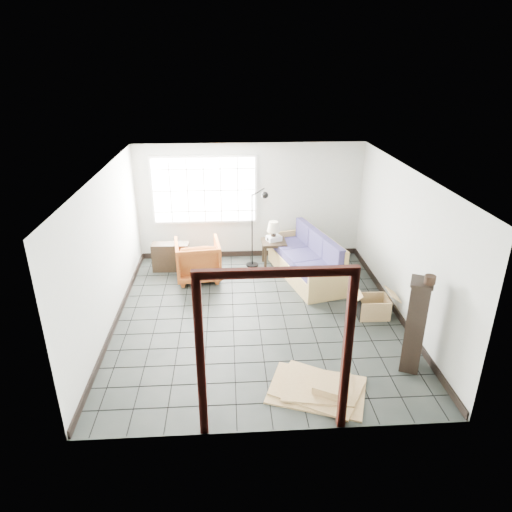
{
  "coord_description": "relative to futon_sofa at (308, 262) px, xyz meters",
  "views": [
    {
      "loc": [
        -0.49,
        -7.04,
        4.23
      ],
      "look_at": [
        -0.02,
        0.3,
        1.04
      ],
      "focal_mm": 32.0,
      "sensor_mm": 36.0,
      "label": 1
    }
  ],
  "objects": [
    {
      "name": "ground",
      "position": [
        -1.14,
        -1.53,
        -0.35
      ],
      "size": [
        5.5,
        5.5,
        0.0
      ],
      "primitive_type": "plane",
      "color": "black",
      "rests_on": "ground"
    },
    {
      "name": "armchair",
      "position": [
        -2.29,
        0.1,
        0.11
      ],
      "size": [
        0.99,
        0.94,
        0.92
      ],
      "primitive_type": "imported",
      "rotation": [
        0.0,
        0.0,
        3.27
      ],
      "color": "maroon",
      "rests_on": "ground"
    },
    {
      "name": "table_lamp",
      "position": [
        -0.66,
        0.68,
        0.52
      ],
      "size": [
        0.3,
        0.3,
        0.44
      ],
      "rotation": [
        0.0,
        0.0,
        -0.06
      ],
      "color": "black",
      "rests_on": "side_table"
    },
    {
      "name": "doorway_trim",
      "position": [
        -1.14,
        -4.23,
        1.03
      ],
      "size": [
        1.8,
        0.08,
        2.2
      ],
      "color": "#340F0B",
      "rests_on": "ground"
    },
    {
      "name": "open_box",
      "position": [
        0.89,
        -1.64,
        -0.17
      ],
      "size": [
        0.89,
        0.46,
        0.5
      ],
      "rotation": [
        0.0,
        0.0,
        -0.02
      ],
      "color": "olive",
      "rests_on": "ground"
    },
    {
      "name": "room_shell",
      "position": [
        -1.14,
        -1.5,
        1.33
      ],
      "size": [
        5.02,
        5.52,
        2.61
      ],
      "color": "#B4B9B2",
      "rests_on": "ground"
    },
    {
      "name": "projector",
      "position": [
        -0.65,
        0.69,
        0.27
      ],
      "size": [
        0.36,
        0.33,
        0.11
      ],
      "rotation": [
        0.0,
        0.0,
        0.38
      ],
      "color": "silver",
      "rests_on": "side_table"
    },
    {
      "name": "futon_sofa",
      "position": [
        0.0,
        0.0,
        0.0
      ],
      "size": [
        1.36,
        2.34,
        0.98
      ],
      "rotation": [
        0.0,
        0.0,
        0.25
      ],
      "color": "olive",
      "rests_on": "ground"
    },
    {
      "name": "tall_shelf",
      "position": [
        1.01,
        -3.12,
        0.37
      ],
      "size": [
        0.44,
        0.48,
        1.43
      ],
      "rotation": [
        0.0,
        0.0,
        -0.44
      ],
      "color": "black",
      "rests_on": "ground"
    },
    {
      "name": "pot",
      "position": [
        1.07,
        -3.2,
        1.13
      ],
      "size": [
        0.16,
        0.16,
        0.11
      ],
      "rotation": [
        0.0,
        0.0,
        0.07
      ],
      "color": "black",
      "rests_on": "tall_shelf"
    },
    {
      "name": "console_shelf",
      "position": [
        -2.89,
        0.55,
        -0.05
      ],
      "size": [
        0.79,
        0.33,
        0.61
      ],
      "rotation": [
        0.0,
        0.0,
        -0.03
      ],
      "color": "black",
      "rests_on": "ground"
    },
    {
      "name": "side_table",
      "position": [
        -0.65,
        0.65,
        0.12
      ],
      "size": [
        0.53,
        0.53,
        0.57
      ],
      "rotation": [
        0.0,
        0.0,
        0.03
      ],
      "color": "black",
      "rests_on": "ground"
    },
    {
      "name": "floor_lamp",
      "position": [
        -1.0,
        0.65,
        0.59
      ],
      "size": [
        0.53,
        0.34,
        1.76
      ],
      "rotation": [
        0.0,
        0.0,
        0.32
      ],
      "color": "black",
      "rests_on": "ground"
    },
    {
      "name": "cardboard_pile",
      "position": [
        -0.45,
        -3.59,
        -0.3
      ],
      "size": [
        1.52,
        1.3,
        0.19
      ],
      "rotation": [
        0.0,
        0.0,
        -0.4
      ],
      "color": "olive",
      "rests_on": "ground"
    },
    {
      "name": "window_panel",
      "position": [
        -2.14,
        1.17,
        1.25
      ],
      "size": [
        2.32,
        0.08,
        1.52
      ],
      "color": "silver",
      "rests_on": "ground"
    }
  ]
}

